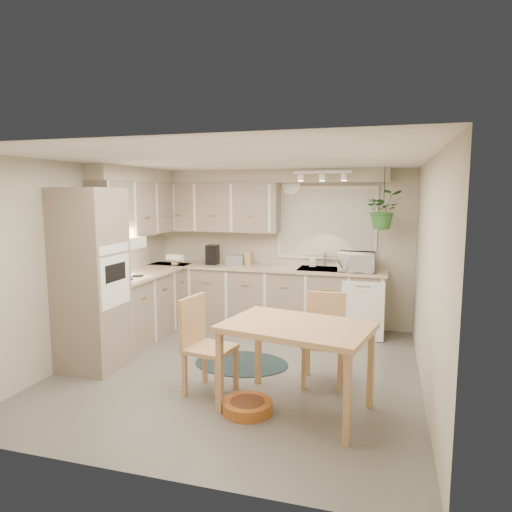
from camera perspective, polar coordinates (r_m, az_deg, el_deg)
name	(u,v)px	position (r m, az deg, el deg)	size (l,w,h in m)	color
floor	(240,370)	(5.45, -2.06, -14.08)	(4.20, 4.20, 0.00)	#605D54
ceiling	(239,160)	(5.08, -2.19, 11.95)	(4.20, 4.20, 0.00)	white
wall_back	(281,248)	(7.14, 3.14, 1.04)	(4.00, 0.04, 2.40)	#B7AD97
wall_front	(144,315)	(3.25, -13.85, -7.16)	(4.00, 0.04, 2.40)	#B7AD97
wall_left	(87,261)	(6.06, -20.41, -0.61)	(0.04, 4.20, 2.40)	#B7AD97
wall_right	(428,277)	(4.90, 20.72, -2.46)	(0.04, 4.20, 2.40)	#B7AD97
base_cab_left	(146,305)	(6.75, -13.63, -6.01)	(0.60, 1.85, 0.90)	tan
base_cab_back	(264,298)	(7.03, 0.94, -5.26)	(3.60, 0.60, 0.90)	tan
counter_left	(145,273)	(6.65, -13.68, -2.08)	(0.64, 1.89, 0.04)	tan
counter_back	(263,268)	(6.93, 0.93, -1.49)	(3.64, 0.64, 0.04)	tan
oven_stack	(91,280)	(5.59, -19.93, -2.79)	(0.65, 0.65, 2.10)	tan
wall_oven_face	(115,281)	(5.41, -17.18, -3.01)	(0.02, 0.56, 0.58)	white
upper_cab_left	(139,209)	(6.74, -14.40, 5.75)	(0.35, 2.00, 0.75)	tan
upper_cab_back	(217,207)	(7.22, -4.95, 6.07)	(2.00, 0.35, 0.75)	tan
soffit_left	(136,175)	(6.76, -14.72, 9.78)	(0.30, 2.00, 0.20)	#B7AD97
soffit_back	(266,176)	(7.00, 1.30, 9.94)	(3.60, 0.30, 0.20)	#B7AD97
cooktop	(123,278)	(6.16, -16.25, -2.70)	(0.52, 0.58, 0.02)	white
range_hood	(121,243)	(6.11, -16.57, 1.51)	(0.40, 0.60, 0.14)	white
window_blinds	(326,223)	(6.95, 8.75, 4.10)	(1.40, 0.02, 1.00)	beige
window_frame	(326,223)	(6.96, 8.76, 4.10)	(1.50, 0.02, 1.10)	silver
sink	(323,272)	(6.76, 8.34, -1.96)	(0.70, 0.48, 0.10)	#96999D
dishwasher_front	(362,311)	(6.51, 13.16, -6.74)	(0.58, 0.01, 0.83)	white
track_light_bar	(322,172)	(6.43, 8.28, 10.34)	(0.80, 0.04, 0.04)	white
wall_clock	(291,184)	(7.03, 4.34, 8.93)	(0.30, 0.30, 0.03)	gold
dining_table	(296,367)	(4.40, 5.06, -13.71)	(1.33, 0.88, 0.83)	tan
chair_left	(210,346)	(4.74, -5.72, -11.11)	(0.46, 0.46, 0.99)	tan
chair_back	(324,340)	(4.99, 8.45, -10.36)	(0.45, 0.45, 0.97)	tan
braided_rug	(242,363)	(5.64, -1.82, -13.26)	(1.14, 0.85, 0.01)	black
pet_bed	(247,407)	(4.49, -1.08, -18.31)	(0.47, 0.47, 0.11)	#B36A23
microwave	(357,260)	(6.59, 12.49, -0.46)	(0.51, 0.28, 0.34)	white
soap_bottle	(313,264)	(6.92, 7.09, -1.01)	(0.09, 0.19, 0.09)	white
hanging_plant	(383,214)	(6.52, 15.64, 5.08)	(0.48, 0.54, 0.42)	#2F692A
coffee_maker	(213,255)	(7.17, -5.46, 0.17)	(0.17, 0.21, 0.30)	black
toaster	(235,260)	(7.07, -2.63, -0.49)	(0.26, 0.15, 0.16)	#96999D
knife_block	(249,258)	(7.03, -0.93, -0.30)	(0.10, 0.10, 0.22)	tan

